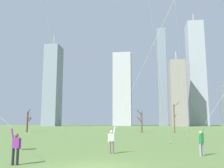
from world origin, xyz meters
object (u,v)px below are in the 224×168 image
object	(u,v)px
distant_kite_high_overhead_orange	(176,18)
bare_tree_center	(28,121)
kite_flyer_midfield_right_teal	(219,110)
bare_tree_rightmost	(174,118)
kite_flyer_midfield_left_red	(133,93)
distant_kite_low_near_trees_blue	(45,5)
bare_tree_right_of_center	(141,121)

from	to	relation	value
distant_kite_high_overhead_orange	bare_tree_center	distance (m)	39.85
kite_flyer_midfield_right_teal	bare_tree_rightmost	distance (m)	33.36
kite_flyer_midfield_right_teal	kite_flyer_midfield_left_red	xyz separation A→B (m)	(-5.97, -0.38, 1.25)
distant_kite_high_overhead_orange	distant_kite_low_near_trees_blue	bearing A→B (deg)	164.12
distant_kite_high_overhead_orange	distant_kite_low_near_trees_blue	world-z (taller)	distant_kite_low_near_trees_blue
kite_flyer_midfield_right_teal	distant_kite_high_overhead_orange	bearing A→B (deg)	93.49
distant_kite_low_near_trees_blue	bare_tree_center	bearing A→B (deg)	121.31
distant_kite_low_near_trees_blue	bare_tree_center	xyz separation A→B (m)	(-9.92, 16.31, -19.16)
bare_tree_rightmost	kite_flyer_midfield_left_red	bearing A→B (deg)	-101.49
bare_tree_center	bare_tree_right_of_center	bearing A→B (deg)	0.23
distant_kite_low_near_trees_blue	bare_tree_right_of_center	size ratio (longest dim) A/B	5.02
bare_tree_center	bare_tree_right_of_center	distance (m)	25.45
kite_flyer_midfield_right_teal	distant_kite_low_near_trees_blue	size ratio (longest dim) A/B	0.42
bare_tree_right_of_center	bare_tree_rightmost	bearing A→B (deg)	-16.81
distant_kite_high_overhead_orange	bare_tree_center	bearing A→B (deg)	143.94
kite_flyer_midfield_right_teal	kite_flyer_midfield_left_red	world-z (taller)	kite_flyer_midfield_left_red
distant_kite_low_near_trees_blue	bare_tree_center	distance (m)	27.05
bare_tree_center	bare_tree_rightmost	bearing A→B (deg)	-3.39
distant_kite_high_overhead_orange	bare_tree_center	size ratio (longest dim) A/B	3.53
kite_flyer_midfield_right_teal	bare_tree_center	bearing A→B (deg)	131.52
distant_kite_high_overhead_orange	bare_tree_right_of_center	bearing A→B (deg)	102.56
distant_kite_low_near_trees_blue	kite_flyer_midfield_right_teal	bearing A→B (deg)	-41.65
bare_tree_rightmost	bare_tree_right_of_center	world-z (taller)	bare_tree_rightmost
kite_flyer_midfield_left_red	bare_tree_rightmost	size ratio (longest dim) A/B	2.66
distant_kite_high_overhead_orange	kite_flyer_midfield_left_red	bearing A→B (deg)	-110.98
kite_flyer_midfield_left_red	distant_kite_low_near_trees_blue	size ratio (longest dim) A/B	0.69
kite_flyer_midfield_left_red	distant_kite_high_overhead_orange	size ratio (longest dim) A/B	0.88
bare_tree_right_of_center	bare_tree_center	bearing A→B (deg)	-179.77
bare_tree_right_of_center	kite_flyer_midfield_right_teal	bearing A→B (deg)	-80.75
kite_flyer_midfield_right_teal	kite_flyer_midfield_left_red	distance (m)	6.11
bare_tree_rightmost	bare_tree_center	world-z (taller)	bare_tree_rightmost
kite_flyer_midfield_right_teal	bare_tree_rightmost	xyz separation A→B (m)	(0.88, 33.35, 0.03)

